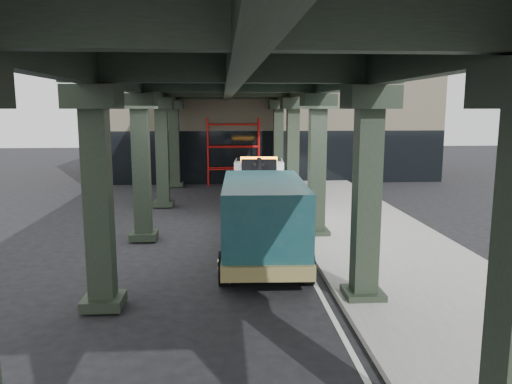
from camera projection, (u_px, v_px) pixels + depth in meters
name	position (u px, v px, depth m)	size (l,w,h in m)	color
ground	(245.00, 255.00, 15.53)	(90.00, 90.00, 0.00)	black
sidewalk	(368.00, 234.00, 17.79)	(5.00, 40.00, 0.15)	gray
lane_stripe	(290.00, 238.00, 17.61)	(0.12, 38.00, 0.01)	silver
viaduct	(229.00, 80.00, 16.57)	(7.40, 32.00, 6.40)	black
building	(260.00, 116.00, 34.68)	(22.00, 10.00, 8.00)	#C6B793
scaffolding	(233.00, 150.00, 29.59)	(3.08, 0.88, 4.00)	red
tow_truck	(259.00, 189.00, 20.67)	(2.69, 7.82, 2.52)	black
towed_van	(263.00, 218.00, 14.64)	(2.67, 6.23, 2.49)	#11383D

